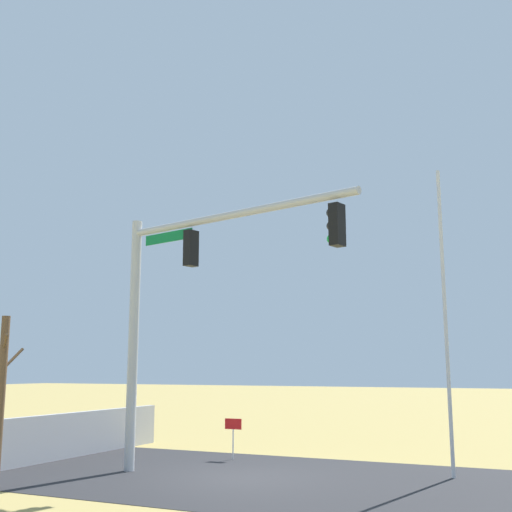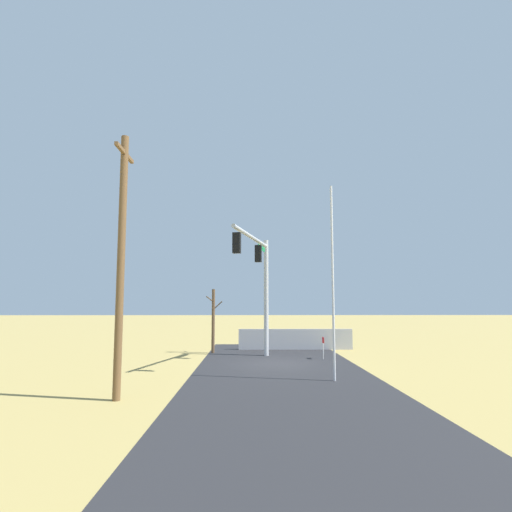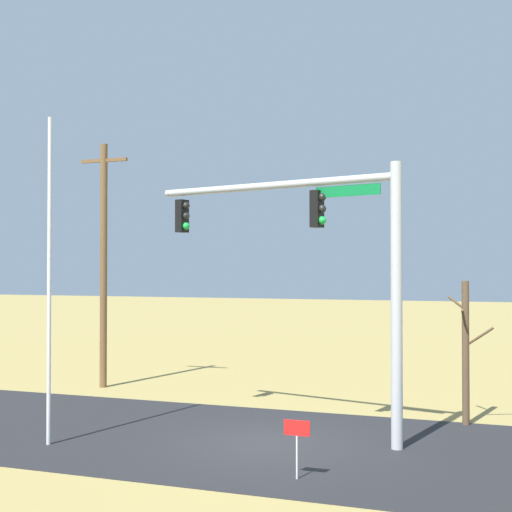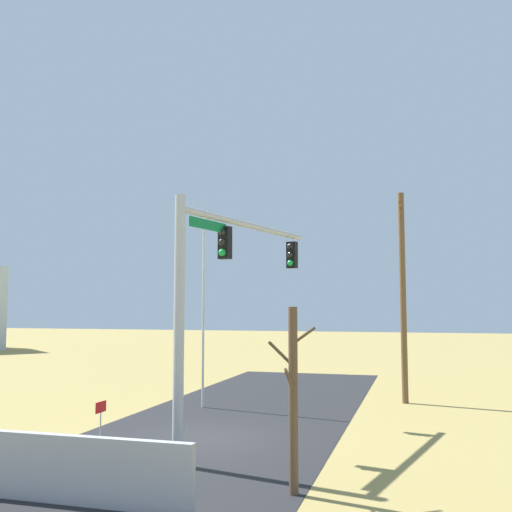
{
  "view_description": "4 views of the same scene",
  "coord_description": "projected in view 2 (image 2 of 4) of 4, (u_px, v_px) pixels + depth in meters",
  "views": [
    {
      "loc": [
        -7.31,
        15.26,
        2.74
      ],
      "look_at": [
        -1.3,
        2.0,
        5.34
      ],
      "focal_mm": 44.35,
      "sensor_mm": 36.0,
      "label": 1
    },
    {
      "loc": [
        -22.61,
        1.43,
        3.21
      ],
      "look_at": [
        -0.84,
        1.11,
        5.55
      ],
      "focal_mm": 29.84,
      "sensor_mm": 36.0,
      "label": 2
    },
    {
      "loc": [
        5.75,
        -16.78,
        4.35
      ],
      "look_at": [
        -0.76,
        1.41,
        4.69
      ],
      "focal_mm": 49.65,
      "sensor_mm": 36.0,
      "label": 3
    },
    {
      "loc": [
        17.02,
        6.4,
        3.98
      ],
      "look_at": [
        -0.22,
        1.54,
        5.6
      ],
      "focal_mm": 40.34,
      "sensor_mm": 36.0,
      "label": 4
    }
  ],
  "objects": [
    {
      "name": "ground_plane",
      "position": [
        277.0,
        363.0,
        22.15
      ],
      "size": [
        160.0,
        160.0,
        0.0
      ],
      "primitive_type": "plane",
      "color": "#9E894C"
    },
    {
      "name": "road_surface",
      "position": [
        283.0,
        377.0,
        18.17
      ],
      "size": [
        28.0,
        8.0,
        0.01
      ],
      "primitive_type": "cube",
      "color": "#232326",
      "rests_on": "ground_plane"
    },
    {
      "name": "sidewalk_corner",
      "position": [
        266.0,
        354.0,
        26.31
      ],
      "size": [
        6.0,
        6.0,
        0.01
      ],
      "primitive_type": "cube",
      "color": "#B7B5AD",
      "rests_on": "ground_plane"
    },
    {
      "name": "retaining_fence",
      "position": [
        296.0,
        339.0,
        28.63
      ],
      "size": [
        0.2,
        7.67,
        1.37
      ],
      "primitive_type": "cube",
      "color": "#A8A8AD",
      "rests_on": "ground_plane"
    },
    {
      "name": "signal_mast",
      "position": [
        259.0,
        272.0,
        23.97
      ],
      "size": [
        7.21,
        1.97,
        6.94
      ],
      "color": "#B2B5BA",
      "rests_on": "ground_plane"
    },
    {
      "name": "flagpole",
      "position": [
        333.0,
        281.0,
        17.67
      ],
      "size": [
        0.1,
        0.1,
        8.11
      ],
      "primitive_type": "cylinder",
      "color": "silver",
      "rests_on": "ground_plane"
    },
    {
      "name": "utility_pole",
      "position": [
        121.0,
        259.0,
        14.33
      ],
      "size": [
        1.9,
        0.26,
        8.93
      ],
      "color": "brown",
      "rests_on": "ground_plane"
    },
    {
      "name": "bare_tree",
      "position": [
        213.0,
        320.0,
        26.9
      ],
      "size": [
        1.27,
        1.02,
        4.0
      ],
      "color": "brown",
      "rests_on": "ground_plane"
    },
    {
      "name": "open_sign",
      "position": [
        323.0,
        343.0,
        23.89
      ],
      "size": [
        0.56,
        0.04,
        1.22
      ],
      "color": "silver",
      "rests_on": "ground_plane"
    }
  ]
}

